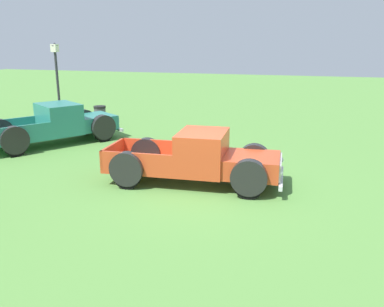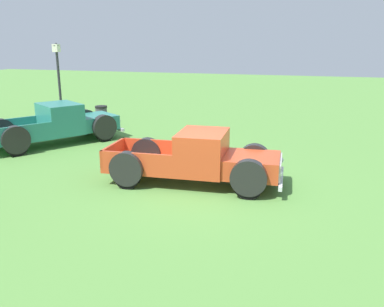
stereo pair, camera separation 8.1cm
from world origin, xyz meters
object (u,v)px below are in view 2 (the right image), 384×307
pickup_truck_foreground (204,160)px  pickup_truck_behind_right (62,124)px  lamp_post_far (59,83)px  trash_can (102,115)px

pickup_truck_foreground → pickup_truck_behind_right: size_ratio=0.96×
pickup_truck_behind_right → lamp_post_far: 4.02m
lamp_post_far → trash_can: lamp_post_far is taller
pickup_truck_foreground → lamp_post_far: lamp_post_far is taller
pickup_truck_foreground → lamp_post_far: bearing=54.6°
pickup_truck_behind_right → trash_can: size_ratio=5.69×
pickup_truck_foreground → pickup_truck_behind_right: pickup_truck_behind_right is taller
pickup_truck_foreground → lamp_post_far: size_ratio=1.31×
pickup_truck_behind_right → lamp_post_far: size_ratio=1.37×
lamp_post_far → pickup_truck_foreground: bearing=-125.4°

